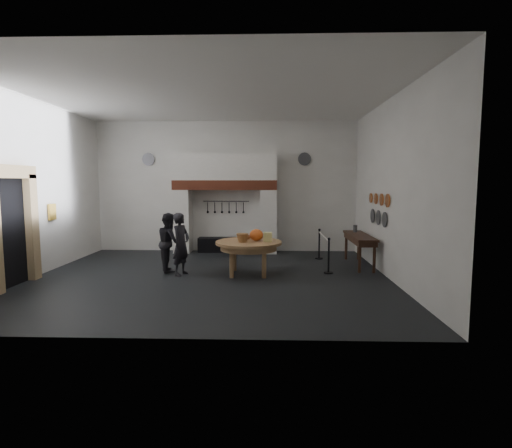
{
  "coord_description": "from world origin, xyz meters",
  "views": [
    {
      "loc": [
        1.48,
        -9.9,
        2.41
      ],
      "look_at": [
        1.16,
        0.18,
        1.35
      ],
      "focal_mm": 28.0,
      "sensor_mm": 36.0,
      "label": 1
    }
  ],
  "objects_px": {
    "iron_range": "(226,245)",
    "visitor_near": "(181,244)",
    "work_table": "(249,243)",
    "visitor_far": "(170,242)",
    "barrier_post_far": "(319,245)",
    "barrier_post_near": "(329,257)",
    "side_table": "(360,236)"
  },
  "relations": [
    {
      "from": "visitor_near",
      "to": "side_table",
      "type": "bearing_deg",
      "value": -53.38
    },
    {
      "from": "side_table",
      "to": "barrier_post_far",
      "type": "bearing_deg",
      "value": 136.21
    },
    {
      "from": "side_table",
      "to": "barrier_post_far",
      "type": "distance_m",
      "value": 1.48
    },
    {
      "from": "visitor_near",
      "to": "barrier_post_near",
      "type": "xyz_separation_m",
      "value": [
        3.87,
        0.29,
        -0.36
      ]
    },
    {
      "from": "visitor_far",
      "to": "barrier_post_near",
      "type": "bearing_deg",
      "value": -112.95
    },
    {
      "from": "visitor_near",
      "to": "iron_range",
      "type": "bearing_deg",
      "value": 8.68
    },
    {
      "from": "visitor_near",
      "to": "visitor_far",
      "type": "relative_size",
      "value": 1.02
    },
    {
      "from": "work_table",
      "to": "side_table",
      "type": "height_order",
      "value": "side_table"
    },
    {
      "from": "work_table",
      "to": "visitor_near",
      "type": "bearing_deg",
      "value": -176.41
    },
    {
      "from": "barrier_post_far",
      "to": "barrier_post_near",
      "type": "bearing_deg",
      "value": -90.0
    },
    {
      "from": "iron_range",
      "to": "visitor_far",
      "type": "bearing_deg",
      "value": -111.39
    },
    {
      "from": "visitor_near",
      "to": "side_table",
      "type": "relative_size",
      "value": 0.74
    },
    {
      "from": "side_table",
      "to": "barrier_post_near",
      "type": "bearing_deg",
      "value": -135.32
    },
    {
      "from": "visitor_far",
      "to": "barrier_post_near",
      "type": "relative_size",
      "value": 1.77
    },
    {
      "from": "work_table",
      "to": "visitor_far",
      "type": "xyz_separation_m",
      "value": [
        -2.15,
        0.29,
        -0.04
      ]
    },
    {
      "from": "iron_range",
      "to": "visitor_near",
      "type": "xyz_separation_m",
      "value": [
        -0.79,
        -3.45,
        0.56
      ]
    },
    {
      "from": "work_table",
      "to": "visitor_near",
      "type": "relative_size",
      "value": 1.06
    },
    {
      "from": "visitor_near",
      "to": "barrier_post_far",
      "type": "relative_size",
      "value": 1.8
    },
    {
      "from": "visitor_far",
      "to": "iron_range",
      "type": "bearing_deg",
      "value": -42.9
    },
    {
      "from": "work_table",
      "to": "barrier_post_near",
      "type": "distance_m",
      "value": 2.16
    },
    {
      "from": "work_table",
      "to": "barrier_post_near",
      "type": "height_order",
      "value": "barrier_post_near"
    },
    {
      "from": "work_table",
      "to": "barrier_post_near",
      "type": "relative_size",
      "value": 1.92
    },
    {
      "from": "side_table",
      "to": "barrier_post_near",
      "type": "relative_size",
      "value": 2.44
    },
    {
      "from": "visitor_near",
      "to": "visitor_far",
      "type": "height_order",
      "value": "visitor_near"
    },
    {
      "from": "work_table",
      "to": "side_table",
      "type": "relative_size",
      "value": 0.78
    },
    {
      "from": "iron_range",
      "to": "visitor_far",
      "type": "relative_size",
      "value": 1.19
    },
    {
      "from": "iron_range",
      "to": "visitor_far",
      "type": "xyz_separation_m",
      "value": [
        -1.19,
        -3.05,
        0.55
      ]
    },
    {
      "from": "iron_range",
      "to": "barrier_post_near",
      "type": "distance_m",
      "value": 4.41
    },
    {
      "from": "iron_range",
      "to": "barrier_post_near",
      "type": "xyz_separation_m",
      "value": [
        3.07,
        -3.16,
        0.2
      ]
    },
    {
      "from": "visitor_far",
      "to": "side_table",
      "type": "relative_size",
      "value": 0.72
    },
    {
      "from": "barrier_post_near",
      "to": "barrier_post_far",
      "type": "relative_size",
      "value": 1.0
    },
    {
      "from": "work_table",
      "to": "visitor_far",
      "type": "bearing_deg",
      "value": 172.33
    }
  ]
}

